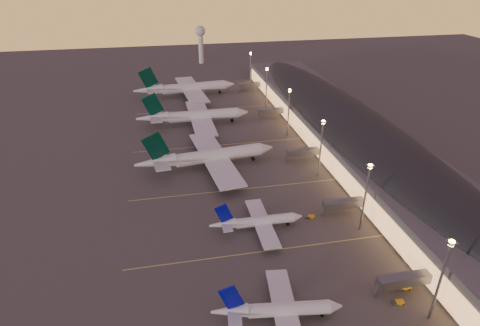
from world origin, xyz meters
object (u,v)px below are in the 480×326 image
object	(u,v)px
airliner_wide_far	(185,88)
baggage_tug_b	(403,287)
airliner_wide_near	(207,157)
baggage_tug_c	(310,217)
radar_tower	(201,38)
baggage_tug_a	(398,302)
airliner_wide_mid	(194,116)
airliner_narrow_south	(278,310)
airliner_narrow_north	(257,222)

from	to	relation	value
airliner_wide_far	baggage_tug_b	world-z (taller)	airliner_wide_far
airliner_wide_near	baggage_tug_c	xyz separation A→B (m)	(31.86, -47.28, -4.81)
radar_tower	baggage_tug_c	bearing A→B (deg)	-87.43
radar_tower	baggage_tug_b	distance (m)	290.82
baggage_tug_b	baggage_tug_c	world-z (taller)	baggage_tug_b
radar_tower	baggage_tug_c	world-z (taller)	radar_tower
baggage_tug_b	baggage_tug_a	bearing A→B (deg)	-126.14
airliner_wide_far	baggage_tug_b	bearing A→B (deg)	-81.97
airliner_wide_mid	airliner_narrow_south	bearing A→B (deg)	-87.74
airliner_wide_far	baggage_tug_a	xyz separation A→B (m)	(42.53, -198.46, -5.27)
airliner_wide_mid	baggage_tug_a	distance (m)	150.42
airliner_narrow_south	airliner_wide_near	world-z (taller)	airliner_wide_near
baggage_tug_a	baggage_tug_c	size ratio (longest dim) A/B	0.95
airliner_wide_near	airliner_wide_far	bearing A→B (deg)	83.81
radar_tower	airliner_wide_mid	bearing A→B (deg)	-98.14
airliner_narrow_south	airliner_wide_mid	distance (m)	142.89
airliner_wide_mid	baggage_tug_c	world-z (taller)	airliner_wide_mid
airliner_wide_near	radar_tower	distance (m)	204.50
airliner_wide_near	baggage_tug_b	xyz separation A→B (m)	(45.84, -86.16, -4.69)
radar_tower	baggage_tug_c	xyz separation A→B (m)	(11.21, -250.05, -21.41)
airliner_narrow_south	airliner_wide_mid	bearing A→B (deg)	100.43
radar_tower	airliner_narrow_south	bearing A→B (deg)	-92.67
baggage_tug_a	baggage_tug_b	size ratio (longest dim) A/B	0.77
airliner_narrow_north	baggage_tug_b	bearing A→B (deg)	-45.89
airliner_wide_near	radar_tower	xyz separation A→B (m)	(20.65, 202.78, 16.61)
airliner_narrow_south	baggage_tug_a	bearing A→B (deg)	4.50
airliner_wide_mid	baggage_tug_b	xyz separation A→B (m)	(46.59, -139.44, -4.67)
radar_tower	airliner_narrow_north	bearing A→B (deg)	-92.19
airliner_narrow_north	airliner_wide_mid	size ratio (longest dim) A/B	0.52
baggage_tug_c	airliner_wide_far	bearing A→B (deg)	110.22
airliner_narrow_south	airliner_wide_near	distance (m)	89.69
airliner_wide_mid	airliner_wide_far	world-z (taller)	airliner_wide_far
baggage_tug_b	airliner_wide_near	bearing A→B (deg)	124.53
airliner_narrow_south	baggage_tug_a	size ratio (longest dim) A/B	10.33
airliner_narrow_north	airliner_wide_far	xyz separation A→B (m)	(-12.19, 157.27, 2.63)
airliner_narrow_south	airliner_wide_near	bearing A→B (deg)	101.81
airliner_wide_near	airliner_wide_far	distance (m)	107.40
airliner_wide_mid	baggage_tug_c	xyz separation A→B (m)	(32.61, -100.55, -4.78)
airliner_narrow_south	airliner_narrow_north	distance (m)	39.71
airliner_narrow_north	airliner_wide_far	bearing A→B (deg)	94.69
airliner_wide_far	baggage_tug_b	size ratio (longest dim) A/B	15.87
airliner_wide_near	airliner_wide_mid	size ratio (longest dim) A/B	1.01
baggage_tug_c	baggage_tug_a	bearing A→B (deg)	-69.66
airliner_narrow_north	airliner_wide_mid	distance (m)	103.83
airliner_narrow_north	airliner_wide_near	size ratio (longest dim) A/B	0.52
airliner_narrow_south	airliner_wide_near	xyz separation A→B (m)	(-7.04, 89.39, 2.05)
airliner_wide_near	baggage_tug_b	world-z (taller)	airliner_wide_near
airliner_narrow_south	airliner_wide_mid	xyz separation A→B (m)	(-7.79, 142.66, 2.03)
airliner_narrow_south	baggage_tug_b	bearing A→B (deg)	12.06
baggage_tug_a	baggage_tug_c	bearing A→B (deg)	107.13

